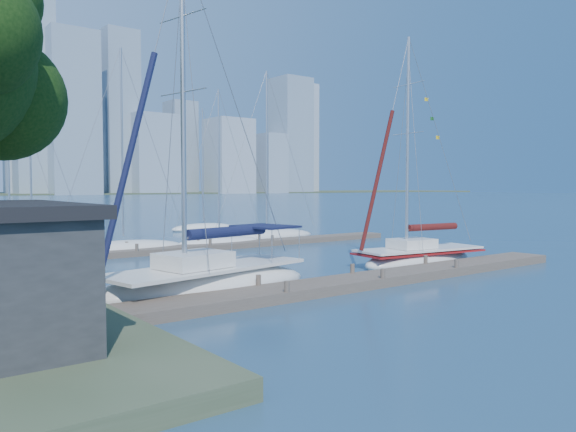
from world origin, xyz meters
TOP-DOWN VIEW (x-y plane):
  - ground at (0.00, 0.00)m, footprint 700.00×700.00m
  - near_dock at (0.00, 0.00)m, footprint 26.00×2.00m
  - far_dock at (2.00, 16.00)m, footprint 30.00×1.80m
  - sailboat_navy at (-6.42, 2.41)m, footprint 9.59×4.70m
  - sailboat_maroon at (6.57, 2.59)m, footprint 8.07×3.52m
  - bg_boat_0 at (-9.24, 17.73)m, footprint 7.03×3.27m
  - bg_boat_1 at (-3.97, 17.37)m, footprint 8.35×3.42m
  - bg_boat_2 at (2.86, 17.19)m, footprint 6.93×2.64m
  - bg_boat_3 at (8.33, 19.14)m, footprint 9.03×3.45m
  - bg_boat_6 at (-8.00, 29.95)m, footprint 7.44×3.00m
  - bg_boat_7 at (9.12, 30.80)m, footprint 6.89×4.06m

SIDE VIEW (x-z plane):
  - ground at x=0.00m, z-range 0.00..0.00m
  - far_dock at x=2.00m, z-range 0.00..0.36m
  - near_dock at x=0.00m, z-range 0.00..0.40m
  - bg_boat_0 at x=-9.24m, z-range -5.11..5.57m
  - bg_boat_7 at x=9.12m, z-range -5.74..6.22m
  - bg_boat_2 at x=2.86m, z-range -5.39..5.88m
  - bg_boat_1 at x=-3.97m, z-range -6.30..6.85m
  - bg_boat_3 at x=8.33m, z-range -6.50..7.06m
  - bg_boat_6 at x=-8.00m, z-range -6.92..7.51m
  - sailboat_maroon at x=6.57m, z-range -5.22..7.23m
  - sailboat_navy at x=-6.42m, z-range -5.86..7.88m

